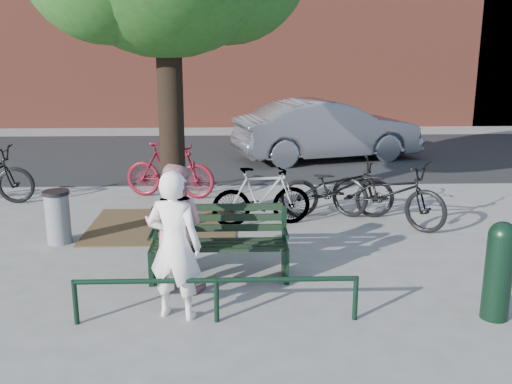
{
  "coord_description": "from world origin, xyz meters",
  "views": [
    {
      "loc": [
        0.23,
        -6.84,
        2.89
      ],
      "look_at": [
        0.5,
        1.0,
        0.88
      ],
      "focal_mm": 40.0,
      "sensor_mm": 36.0,
      "label": 1
    }
  ],
  "objects_px": {
    "parked_car": "(327,130)",
    "litter_bin": "(58,217)",
    "bollard": "(499,267)",
    "park_bench": "(220,241)",
    "bicycle_c": "(337,188)",
    "person_right": "(174,228)",
    "person_left": "(175,245)"
  },
  "relations": [
    {
      "from": "parked_car",
      "to": "litter_bin",
      "type": "bearing_deg",
      "value": 126.52
    },
    {
      "from": "bollard",
      "to": "parked_car",
      "type": "distance_m",
      "value": 9.0
    },
    {
      "from": "park_bench",
      "to": "bicycle_c",
      "type": "relative_size",
      "value": 0.88
    },
    {
      "from": "person_right",
      "to": "litter_bin",
      "type": "height_order",
      "value": "person_right"
    },
    {
      "from": "park_bench",
      "to": "litter_bin",
      "type": "height_order",
      "value": "park_bench"
    },
    {
      "from": "park_bench",
      "to": "bollard",
      "type": "distance_m",
      "value": 3.3
    },
    {
      "from": "person_left",
      "to": "bicycle_c",
      "type": "bearing_deg",
      "value": -105.86
    },
    {
      "from": "person_left",
      "to": "parked_car",
      "type": "bearing_deg",
      "value": -91.71
    },
    {
      "from": "bollard",
      "to": "bicycle_c",
      "type": "relative_size",
      "value": 0.56
    },
    {
      "from": "park_bench",
      "to": "litter_bin",
      "type": "xyz_separation_m",
      "value": [
        -2.47,
        1.37,
        -0.07
      ]
    },
    {
      "from": "person_right",
      "to": "bicycle_c",
      "type": "relative_size",
      "value": 0.79
    },
    {
      "from": "bollard",
      "to": "bicycle_c",
      "type": "height_order",
      "value": "bollard"
    },
    {
      "from": "litter_bin",
      "to": "parked_car",
      "type": "bearing_deg",
      "value": 51.43
    },
    {
      "from": "litter_bin",
      "to": "parked_car",
      "type": "height_order",
      "value": "parked_car"
    },
    {
      "from": "person_left",
      "to": "person_right",
      "type": "distance_m",
      "value": 0.76
    },
    {
      "from": "person_right",
      "to": "bollard",
      "type": "relative_size",
      "value": 1.42
    },
    {
      "from": "person_right",
      "to": "parked_car",
      "type": "bearing_deg",
      "value": -97.47
    },
    {
      "from": "bollard",
      "to": "bicycle_c",
      "type": "bearing_deg",
      "value": 105.68
    },
    {
      "from": "park_bench",
      "to": "parked_car",
      "type": "distance_m",
      "value": 8.12
    },
    {
      "from": "park_bench",
      "to": "litter_bin",
      "type": "distance_m",
      "value": 2.82
    },
    {
      "from": "person_right",
      "to": "parked_car",
      "type": "distance_m",
      "value": 8.65
    },
    {
      "from": "person_right",
      "to": "litter_bin",
      "type": "relative_size",
      "value": 1.93
    },
    {
      "from": "person_right",
      "to": "bicycle_c",
      "type": "xyz_separation_m",
      "value": [
        2.48,
        2.93,
        -0.26
      ]
    },
    {
      "from": "park_bench",
      "to": "bollard",
      "type": "xyz_separation_m",
      "value": [
        3.03,
        -1.29,
        0.11
      ]
    },
    {
      "from": "person_left",
      "to": "litter_bin",
      "type": "xyz_separation_m",
      "value": [
        -2.02,
        2.5,
        -0.41
      ]
    },
    {
      "from": "person_left",
      "to": "litter_bin",
      "type": "distance_m",
      "value": 3.24
    },
    {
      "from": "person_left",
      "to": "bicycle_c",
      "type": "height_order",
      "value": "person_left"
    },
    {
      "from": "park_bench",
      "to": "litter_bin",
      "type": "relative_size",
      "value": 2.15
    },
    {
      "from": "bicycle_c",
      "to": "parked_car",
      "type": "relative_size",
      "value": 0.42
    },
    {
      "from": "person_left",
      "to": "bollard",
      "type": "bearing_deg",
      "value": -165.5
    },
    {
      "from": "person_left",
      "to": "person_right",
      "type": "bearing_deg",
      "value": -66.47
    },
    {
      "from": "bicycle_c",
      "to": "park_bench",
      "type": "bearing_deg",
      "value": 145.25
    }
  ]
}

